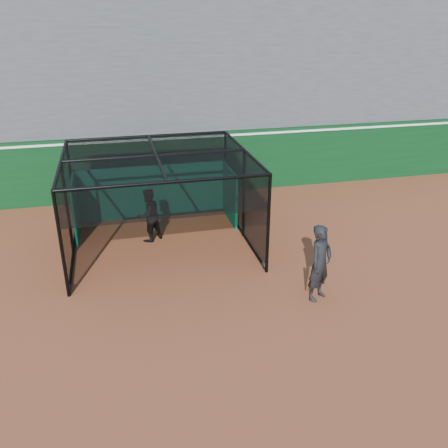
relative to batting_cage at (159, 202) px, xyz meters
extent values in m
plane|color=brown|center=(0.76, -4.01, -1.45)|extent=(120.00, 120.00, 0.00)
cube|color=#093414|center=(0.76, 4.49, -0.20)|extent=(50.00, 0.45, 2.50)
cube|color=white|center=(0.76, 4.49, 0.90)|extent=(50.00, 0.50, 0.08)
cube|color=#4C4C4F|center=(0.76, 8.36, 2.42)|extent=(50.00, 7.85, 7.75)
cube|color=#085138|center=(0.00, 2.35, -0.50)|extent=(5.28, 0.10, 1.90)
cylinder|color=black|center=(-2.70, -2.30, -1.34)|extent=(0.08, 0.22, 0.22)
cylinder|color=black|center=(2.70, -2.30, -1.34)|extent=(0.08, 0.22, 0.22)
cylinder|color=black|center=(-2.70, 2.27, -1.34)|extent=(0.08, 0.22, 0.22)
cylinder|color=black|center=(2.70, 2.27, -1.34)|extent=(0.08, 0.22, 0.22)
imported|color=black|center=(-0.32, 0.37, -0.58)|extent=(1.07, 1.02, 1.75)
imported|color=black|center=(3.56, -4.08, -0.43)|extent=(0.89, 0.82, 2.04)
cylinder|color=#593819|center=(3.31, -4.03, -0.90)|extent=(0.14, 0.34, 0.87)
camera|label=1|loc=(-1.22, -13.67, 5.28)|focal=38.00mm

